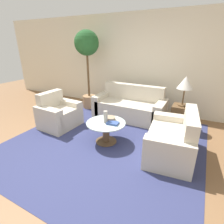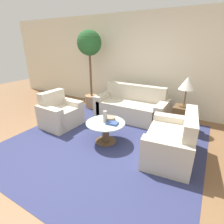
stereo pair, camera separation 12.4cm
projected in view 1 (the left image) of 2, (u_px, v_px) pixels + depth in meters
name	position (u px, v px, depth m)	size (l,w,h in m)	color
ground_plane	(82.00, 155.00, 3.07)	(14.00, 14.00, 0.00)	brown
wall_back	(139.00, 64.00, 4.83)	(10.00, 0.06, 2.60)	beige
rug	(106.00, 141.00, 3.50)	(3.58, 3.58, 0.01)	navy
sofa_main	(130.00, 107.00, 4.54)	(1.80, 0.77, 0.84)	beige
armchair	(58.00, 115.00, 4.07)	(0.74, 0.87, 0.80)	beige
loveseat	(174.00, 141.00, 2.99)	(0.86, 1.28, 0.82)	beige
coffee_table	(106.00, 129.00, 3.40)	(0.75, 0.75, 0.42)	brown
side_table	(180.00, 117.00, 3.96)	(0.39, 0.39, 0.55)	brown
table_lamp	(186.00, 83.00, 3.67)	(0.34, 0.34, 0.65)	brown
potted_plant	(87.00, 54.00, 4.79)	(0.67, 0.67, 2.17)	#93704C
vase	(106.00, 117.00, 3.29)	(0.08, 0.08, 0.23)	#9E998E
bowl	(110.00, 119.00, 3.43)	(0.21, 0.21, 0.07)	gray
book_stack	(113.00, 123.00, 3.27)	(0.23, 0.17, 0.04)	#334C8C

